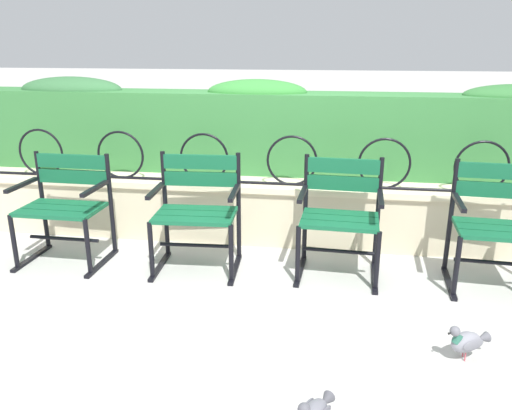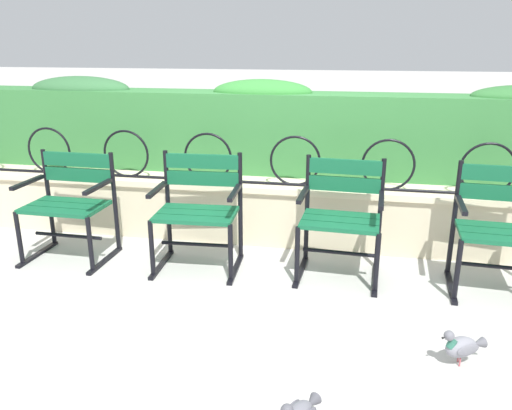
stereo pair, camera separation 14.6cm
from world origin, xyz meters
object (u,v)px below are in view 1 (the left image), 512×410
object	(u,v)px
park_chair_centre_right	(340,214)
pigeon_near_chairs	(467,341)
park_chair_centre_left	(197,208)
park_chair_leftmost	(65,204)
park_chair_rightmost	(495,223)

from	to	relation	value
park_chair_centre_right	pigeon_near_chairs	bearing A→B (deg)	-56.13
pigeon_near_chairs	park_chair_centre_left	bearing A→B (deg)	150.83
park_chair_leftmost	pigeon_near_chairs	size ratio (longest dim) A/B	3.14
park_chair_centre_right	park_chair_rightmost	world-z (taller)	park_chair_rightmost
park_chair_leftmost	park_chair_centre_left	world-z (taller)	park_chair_centre_left
park_chair_centre_right	pigeon_near_chairs	distance (m)	1.29
park_chair_leftmost	pigeon_near_chairs	distance (m)	2.99
park_chair_leftmost	park_chair_centre_right	bearing A→B (deg)	1.90
park_chair_leftmost	pigeon_near_chairs	bearing A→B (deg)	-18.81
park_chair_centre_left	park_chair_centre_right	world-z (taller)	park_chair_centre_left
park_chair_leftmost	park_chair_rightmost	xyz separation A→B (m)	(3.18, 0.03, 0.00)
park_chair_centre_left	park_chair_leftmost	bearing A→B (deg)	-178.72
park_chair_centre_right	park_chair_rightmost	distance (m)	1.06
park_chair_leftmost	park_chair_centre_left	bearing A→B (deg)	1.28
park_chair_leftmost	park_chair_rightmost	world-z (taller)	park_chair_rightmost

